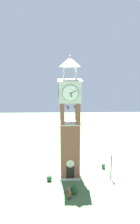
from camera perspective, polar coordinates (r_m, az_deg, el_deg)
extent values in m
plane|color=#517547|center=(35.69, 0.00, -15.15)|extent=(80.00, 80.00, 0.00)
cube|color=brown|center=(33.97, 0.00, -9.20)|extent=(2.67, 2.67, 8.01)
cube|color=beige|center=(35.61, 0.00, -14.91)|extent=(2.87, 2.87, 0.35)
cube|color=black|center=(33.96, 0.07, -14.53)|extent=(1.10, 0.04, 2.20)
cylinder|color=beige|center=(33.33, 0.07, -12.40)|extent=(1.10, 0.04, 1.10)
cube|color=brown|center=(31.23, -1.88, -0.56)|extent=(0.56, 0.56, 3.03)
cube|color=brown|center=(31.28, 1.99, -0.53)|extent=(0.56, 0.56, 3.03)
cube|color=brown|center=(33.28, -1.87, 0.31)|extent=(0.56, 0.56, 3.03)
cube|color=brown|center=(33.33, 1.76, 0.33)|extent=(0.56, 0.56, 3.03)
cube|color=beige|center=(32.63, 0.00, -2.59)|extent=(2.83, 2.83, 0.12)
cone|color=#4C4C51|center=(32.21, 1.06, 1.08)|extent=(0.42, 0.42, 0.49)
cone|color=#4C4C51|center=(32.58, -0.65, 1.22)|extent=(0.52, 0.52, 0.35)
cone|color=#4C4C51|center=(31.58, -0.44, 0.84)|extent=(0.43, 0.43, 0.36)
cube|color=beige|center=(31.72, 0.00, 5.00)|extent=(2.91, 2.91, 2.76)
cylinder|color=white|center=(30.26, 0.08, 4.60)|extent=(2.10, 0.05, 2.10)
torus|color=black|center=(30.26, 0.08, 4.60)|extent=(2.12, 0.06, 2.12)
cube|color=black|center=(30.24, 0.24, 4.12)|extent=(0.25, 0.03, 0.53)
cube|color=black|center=(30.19, 0.83, 4.86)|extent=(0.81, 0.03, 0.35)
cylinder|color=white|center=(33.18, -0.07, 5.37)|extent=(2.10, 0.05, 2.10)
torus|color=black|center=(33.18, -0.07, 5.37)|extent=(2.12, 0.06, 2.12)
cube|color=black|center=(33.28, 0.07, 4.96)|extent=(0.25, 0.03, 0.53)
cube|color=black|center=(33.23, 0.61, 5.63)|extent=(0.81, 0.03, 0.35)
cylinder|color=white|center=(31.71, -2.68, 4.98)|extent=(0.05, 2.10, 2.10)
torus|color=black|center=(31.71, -2.68, 4.98)|extent=(0.06, 2.12, 2.12)
cube|color=black|center=(31.83, -2.78, 4.56)|extent=(0.03, 0.25, 0.53)
cube|color=black|center=(32.08, -2.77, 5.34)|extent=(0.03, 0.81, 0.35)
cylinder|color=white|center=(31.79, 2.67, 5.00)|extent=(0.05, 2.10, 2.10)
torus|color=black|center=(31.79, 2.67, 5.00)|extent=(0.06, 2.12, 2.12)
cube|color=black|center=(31.92, 2.76, 4.58)|extent=(0.03, 0.25, 0.53)
cube|color=black|center=(32.17, 2.73, 5.36)|extent=(0.03, 0.81, 0.35)
cube|color=beige|center=(31.54, 0.00, 7.62)|extent=(3.27, 3.27, 0.16)
cylinder|color=beige|center=(30.66, -1.47, 9.10)|extent=(0.22, 0.22, 1.59)
cylinder|color=beige|center=(30.70, 1.56, 9.11)|extent=(0.22, 0.22, 1.59)
cylinder|color=beige|center=(32.25, -1.48, 9.31)|extent=(0.22, 0.22, 1.59)
cylinder|color=beige|center=(32.30, 1.40, 9.31)|extent=(0.22, 0.22, 1.59)
cube|color=beige|center=(31.42, 0.00, 10.77)|extent=(2.04, 2.04, 0.12)
pyramid|color=beige|center=(31.40, 0.00, 12.02)|extent=(2.04, 2.04, 1.25)
sphere|color=#B79338|center=(31.39, 0.00, 13.38)|extent=(0.24, 0.24, 0.24)
cube|color=brown|center=(30.99, -0.53, -18.98)|extent=(0.74, 1.66, 0.06)
cube|color=brown|center=(30.88, -0.17, -18.50)|extent=(0.36, 1.58, 0.44)
cube|color=#2D2D33|center=(30.53, -0.22, -20.07)|extent=(0.40, 0.16, 0.42)
cube|color=#2D2D33|center=(31.71, -0.83, -18.67)|extent=(0.40, 0.16, 0.42)
cylinder|color=black|center=(34.64, 9.91, -13.00)|extent=(0.12, 0.12, 3.55)
sphere|color=silver|center=(33.83, 10.04, -10.03)|extent=(0.36, 0.36, 0.36)
cylinder|color=#38513D|center=(37.94, 8.04, -12.80)|extent=(0.52, 0.52, 0.80)
ellipsoid|color=#234C28|center=(31.46, 1.00, -18.25)|extent=(0.85, 0.85, 1.08)
ellipsoid|color=#234C28|center=(34.33, -5.05, -15.65)|extent=(0.73, 0.73, 0.84)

